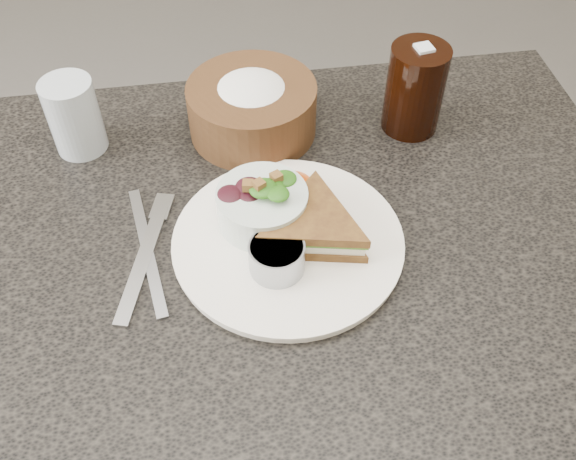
# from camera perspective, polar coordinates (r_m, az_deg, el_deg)

# --- Properties ---
(floor) EXTENTS (6.00, 6.00, 0.00)m
(floor) POSITION_cam_1_polar(r_m,az_deg,el_deg) (1.49, -0.41, -19.49)
(floor) COLOR #4D4A48
(floor) RESTS_ON ground
(dining_table) EXTENTS (1.00, 0.70, 0.75)m
(dining_table) POSITION_cam_1_polar(r_m,az_deg,el_deg) (1.15, -0.51, -12.53)
(dining_table) COLOR black
(dining_table) RESTS_ON floor
(dinner_plate) EXTENTS (0.29, 0.29, 0.01)m
(dinner_plate) POSITION_cam_1_polar(r_m,az_deg,el_deg) (0.82, -0.00, -1.10)
(dinner_plate) COLOR white
(dinner_plate) RESTS_ON dining_table
(sandwich) EXTENTS (0.19, 0.19, 0.04)m
(sandwich) POSITION_cam_1_polar(r_m,az_deg,el_deg) (0.80, 2.27, 0.32)
(sandwich) COLOR brown
(sandwich) RESTS_ON dinner_plate
(salad_bowl) EXTENTS (0.12, 0.12, 0.07)m
(salad_bowl) POSITION_cam_1_polar(r_m,az_deg,el_deg) (0.81, -2.32, 2.54)
(salad_bowl) COLOR silver
(salad_bowl) RESTS_ON dinner_plate
(dressing_ramekin) EXTENTS (0.08, 0.08, 0.04)m
(dressing_ramekin) POSITION_cam_1_polar(r_m,az_deg,el_deg) (0.77, -1.00, -2.42)
(dressing_ramekin) COLOR #9398A0
(dressing_ramekin) RESTS_ON dinner_plate
(orange_wedge) EXTENTS (0.08, 0.08, 0.03)m
(orange_wedge) POSITION_cam_1_polar(r_m,az_deg,el_deg) (0.87, 0.39, 4.60)
(orange_wedge) COLOR #F04D07
(orange_wedge) RESTS_ON dinner_plate
(fork) EXTENTS (0.07, 0.19, 0.01)m
(fork) POSITION_cam_1_polar(r_m,az_deg,el_deg) (0.82, -12.79, -2.80)
(fork) COLOR #9A9B9C
(fork) RESTS_ON dining_table
(knife) EXTENTS (0.05, 0.22, 0.00)m
(knife) POSITION_cam_1_polar(r_m,az_deg,el_deg) (0.84, -12.41, -1.72)
(knife) COLOR #9B9DA3
(knife) RESTS_ON dining_table
(bread_basket) EXTENTS (0.25, 0.25, 0.11)m
(bread_basket) POSITION_cam_1_polar(r_m,az_deg,el_deg) (0.95, -3.24, 11.35)
(bread_basket) COLOR brown
(bread_basket) RESTS_ON dining_table
(cola_glass) EXTENTS (0.09, 0.09, 0.14)m
(cola_glass) POSITION_cam_1_polar(r_m,az_deg,el_deg) (0.97, 11.26, 12.47)
(cola_glass) COLOR black
(cola_glass) RESTS_ON dining_table
(water_glass) EXTENTS (0.08, 0.08, 0.11)m
(water_glass) POSITION_cam_1_polar(r_m,az_deg,el_deg) (0.97, -18.48, 9.57)
(water_glass) COLOR #ABB8C3
(water_glass) RESTS_ON dining_table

